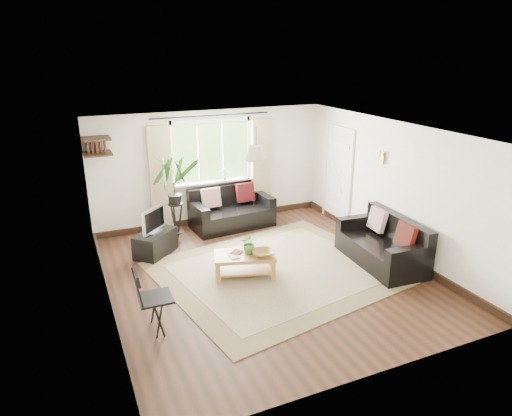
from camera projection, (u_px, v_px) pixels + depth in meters
name	position (u px, v px, depth m)	size (l,w,h in m)	color
floor	(266.00, 274.00, 7.62)	(5.50, 5.50, 0.00)	black
ceiling	(267.00, 131.00, 6.83)	(5.50, 5.50, 0.00)	white
wall_back	(211.00, 168.00, 9.60)	(5.00, 0.02, 2.40)	white
wall_front	(375.00, 284.00, 4.85)	(5.00, 0.02, 2.40)	white
wall_left	(102.00, 231.00, 6.28)	(0.02, 5.50, 2.40)	white
wall_right	(392.00, 188.00, 8.17)	(0.02, 5.50, 2.40)	white
rug	(279.00, 271.00, 7.73)	(3.76, 3.22, 0.02)	#C0AF95
window	(211.00, 152.00, 9.45)	(2.50, 0.16, 2.16)	white
door	(338.00, 176.00, 9.70)	(0.06, 0.96, 2.06)	silver
corner_shelf	(97.00, 146.00, 8.30)	(0.50, 0.50, 0.34)	black
pendant_lamp	(256.00, 149.00, 7.29)	(0.36, 0.36, 0.54)	beige
wall_sconce	(381.00, 156.00, 8.23)	(0.12, 0.12, 0.28)	beige
sofa_back	(232.00, 209.00, 9.55)	(1.68, 0.84, 0.79)	black
sofa_right	(381.00, 242.00, 7.89)	(0.85, 1.70, 0.80)	black
coffee_table	(245.00, 265.00, 7.49)	(0.98, 0.54, 0.40)	olive
table_plant	(250.00, 243.00, 7.42)	(0.30, 0.26, 0.34)	#3C702D
bowl	(263.00, 253.00, 7.36)	(0.36, 0.36, 0.09)	brown
book_a	(230.00, 257.00, 7.31)	(0.15, 0.21, 0.02)	silver
book_b	(232.00, 251.00, 7.50)	(0.16, 0.22, 0.02)	#552522
tv_stand	(155.00, 243.00, 8.31)	(0.81, 0.46, 0.43)	black
tv	(153.00, 220.00, 8.16)	(0.62, 0.21, 0.48)	#A5A5AA
palm_stand	(175.00, 200.00, 8.67)	(0.66, 0.66, 1.68)	black
folding_chair	(156.00, 299.00, 5.99)	(0.47, 0.47, 0.92)	black
sill_plant	(224.00, 174.00, 9.64)	(0.14, 0.10, 0.27)	#2D6023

